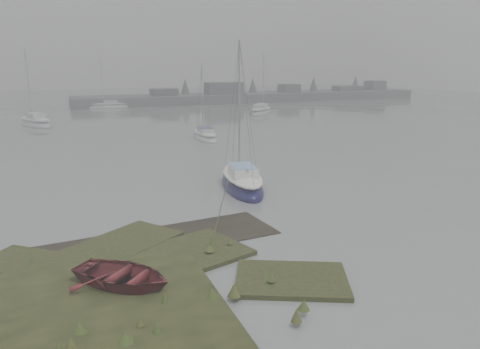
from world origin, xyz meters
name	(u,v)px	position (x,y,z in m)	size (l,w,h in m)	color
ground	(130,138)	(0.00, 30.00, 0.00)	(160.00, 160.00, 0.00)	slate
far_shoreline	(260,96)	(26.84, 61.90, 0.85)	(60.00, 8.00, 4.15)	#4C4F51
sailboat_main	(242,183)	(3.17, 10.46, 0.26)	(3.01, 6.28, 8.51)	#100E3B
sailboat_white	(205,137)	(6.12, 26.83, 0.22)	(1.73, 5.03, 7.06)	silver
sailboat_far_a	(36,123)	(-8.17, 41.80, 0.27)	(4.39, 6.52, 8.79)	silver
sailboat_far_b	(261,112)	(18.94, 43.42, 0.27)	(5.53, 5.84, 8.55)	#A9ACB2
sailboat_far_c	(109,107)	(1.22, 58.16, 0.25)	(5.69, 1.95, 7.98)	#A4A9AE
dinghy	(123,275)	(-4.54, 0.78, 0.55)	(2.27, 3.17, 0.66)	maroon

